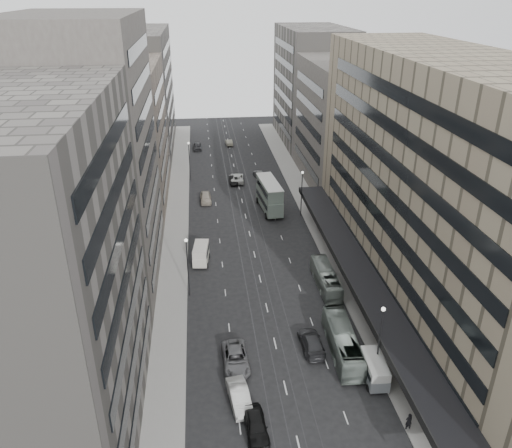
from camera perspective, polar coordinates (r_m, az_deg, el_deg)
name	(u,v)px	position (r m, az deg, el deg)	size (l,w,h in m)	color
ground	(276,349)	(57.53, 2.34, -14.08)	(220.00, 220.00, 0.00)	black
sidewalk_right	(310,209)	(91.17, 6.24, 1.69)	(4.00, 125.00, 0.15)	gray
sidewalk_left	(177,215)	(89.22, -8.99, 0.97)	(4.00, 125.00, 0.15)	gray
department_store	(448,190)	(63.07, 21.12, 3.61)	(19.20, 60.00, 30.00)	gray
building_right_mid	(344,123)	(102.99, 10.08, 11.27)	(15.00, 28.00, 24.00)	#4B4641
building_right_far	(312,86)	(130.98, 6.47, 15.39)	(15.00, 32.00, 28.00)	slate
building_left_a	(29,286)	(44.12, -24.47, -6.43)	(15.00, 28.00, 30.00)	slate
building_left_b	(89,158)	(67.25, -18.57, 7.18)	(15.00, 26.00, 34.00)	#4B4641
building_left_c	(120,136)	(94.01, -15.24, 9.73)	(15.00, 28.00, 25.00)	slate
building_left_d	(138,92)	(125.62, -13.37, 14.45)	(15.00, 38.00, 28.00)	slate
lamp_right_near	(380,333)	(52.73, 14.02, -12.00)	(0.44, 0.44, 8.32)	#262628
lamp_right_far	(302,188)	(86.49, 5.26, 4.07)	(0.44, 0.44, 8.32)	#262628
lamp_left_near	(187,261)	(64.04, -7.86, -4.16)	(0.44, 0.44, 8.32)	#262628
lamp_left_far	(189,157)	(103.66, -7.64, 7.61)	(0.44, 0.44, 8.32)	#262628
bus_near	(343,342)	(56.85, 9.87, -13.12)	(2.54, 10.85, 3.02)	gray
bus_far	(326,278)	(67.80, 7.98, -6.15)	(2.26, 9.67, 2.69)	#929D95
double_decker	(269,195)	(89.37, 1.53, 3.35)	(3.87, 10.28, 5.50)	slate
vw_microbus	(374,369)	(54.31, 13.38, -15.79)	(2.35, 4.80, 2.54)	slate
panel_van	(201,253)	(73.09, -6.31, -3.35)	(2.64, 4.70, 2.83)	beige
sedan_0	(256,425)	(48.54, 0.00, -22.03)	(1.97, 4.89, 1.67)	black
sedan_1	(239,397)	(50.99, -1.91, -19.11)	(1.79, 5.14, 1.69)	beige
sedan_2	(236,358)	(55.10, -2.34, -15.08)	(2.71, 5.87, 1.63)	slate
sedan_3	(311,342)	(57.43, 6.36, -13.27)	(2.31, 5.68, 1.65)	#2A2A2D
sedan_4	(206,198)	(94.13, -5.77, 3.02)	(2.03, 5.04, 1.72)	#AB9F8D
sedan_5	(233,180)	(102.86, -2.61, 5.06)	(1.62, 4.63, 1.53)	black
sedan_6	(237,178)	(103.83, -2.18, 5.28)	(2.66, 5.77, 1.60)	silver
sedan_7	(259,174)	(106.35, 0.37, 5.74)	(1.95, 4.79, 1.39)	#535355
sedan_8	(197,146)	(126.05, -6.71, 8.82)	(1.95, 4.85, 1.65)	#262729
sedan_9	(229,142)	(129.16, -3.11, 9.31)	(1.50, 4.30, 1.42)	#AAA58D
pedestrian	(409,421)	(50.50, 17.05, -20.75)	(0.66, 0.43, 1.80)	black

